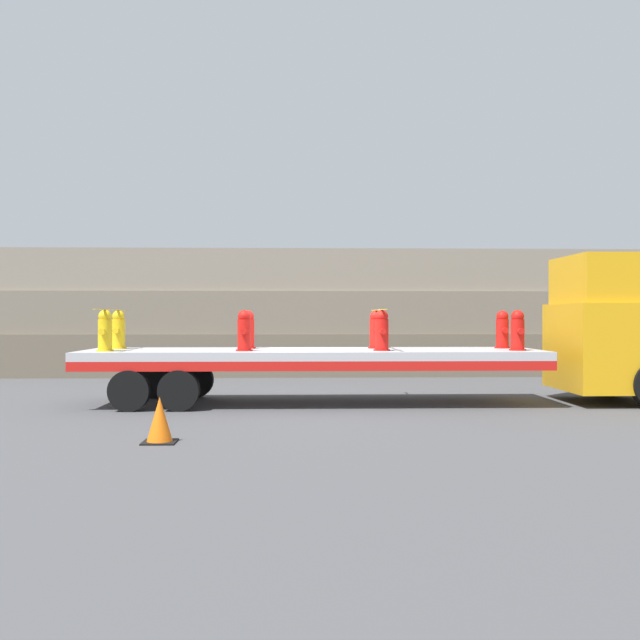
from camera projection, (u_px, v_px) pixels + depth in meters
name	position (u px, v px, depth m)	size (l,w,h in m)	color
ground_plane	(313.00, 403.00, 15.87)	(120.00, 120.00, 0.00)	#474749
rock_cliff	(307.00, 313.00, 24.23)	(60.00, 3.30, 4.14)	#665B4C
truck_cab	(614.00, 331.00, 16.08)	(2.31, 2.62, 3.30)	orange
flatbed_trailer	(292.00, 359.00, 15.85)	(10.07, 2.69, 1.20)	#B2B2B7
fire_hydrant_yellow_near_0	(105.00, 331.00, 15.15)	(0.37, 0.58, 0.88)	gold
fire_hydrant_yellow_far_0	(118.00, 330.00, 16.29)	(0.37, 0.58, 0.88)	gold
fire_hydrant_red_near_1	(244.00, 331.00, 15.24)	(0.37, 0.58, 0.88)	red
fire_hydrant_red_far_1	(248.00, 330.00, 16.38)	(0.37, 0.58, 0.88)	red
fire_hydrant_red_near_2	(382.00, 331.00, 15.34)	(0.37, 0.58, 0.88)	red
fire_hydrant_red_far_2	(376.00, 330.00, 16.48)	(0.37, 0.58, 0.88)	red
fire_hydrant_red_near_3	(518.00, 331.00, 15.43)	(0.37, 0.58, 0.88)	red
fire_hydrant_red_far_3	(502.00, 330.00, 16.57)	(0.37, 0.58, 0.88)	red
cargo_strap_rear	(112.00, 310.00, 15.71)	(0.05, 2.79, 0.01)	yellow
cargo_strap_middle	(379.00, 310.00, 15.91)	(0.05, 2.79, 0.01)	yellow
traffic_cone	(160.00, 420.00, 10.90)	(0.51, 0.51, 0.70)	black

